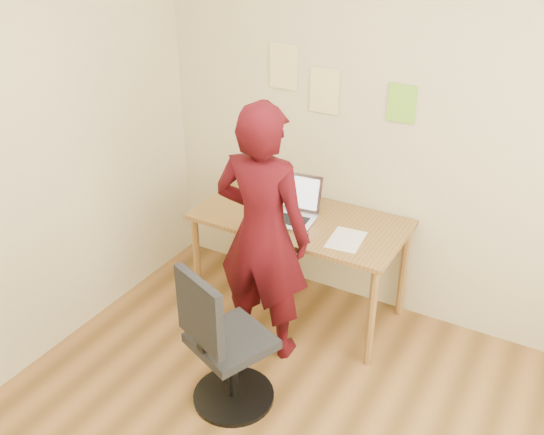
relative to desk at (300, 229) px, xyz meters
The scene contains 10 objects.
room 1.64m from the desk, 68.66° to the right, with size 3.58×3.58×2.78m.
desk is the anchor object (origin of this frame).
laptop 0.16m from the desk, 163.39° to the right, with size 0.40×0.36×0.26m.
paper_sheet 0.41m from the desk, 16.83° to the right, with size 0.20×0.28×0.00m, color white.
phone 0.27m from the desk, 57.55° to the right, with size 0.11×0.13×0.01m.
wall_note_left 1.09m from the desk, 132.52° to the left, with size 0.21×0.00×0.30m, color #F8E294.
wall_note_mid 0.93m from the desk, 93.79° to the left, with size 0.21×0.00×0.30m, color #F8E294.
wall_note_right 1.05m from the desk, 35.61° to the left, with size 0.18×0.00×0.24m, color #81D42F.
office_chair 1.06m from the desk, 87.33° to the right, with size 0.53×0.54×0.92m.
person 0.49m from the desk, 92.98° to the right, with size 0.61×0.40×1.67m, color #3E080E.
Camera 1 is at (1.04, -1.80, 2.63)m, focal length 40.00 mm.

